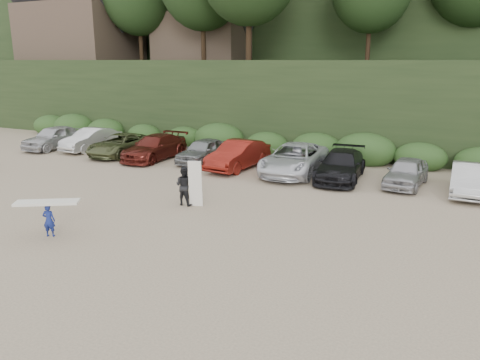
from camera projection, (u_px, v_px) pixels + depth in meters
The scene contains 5 objects.
ground at pixel (163, 227), 17.42m from camera, with size 120.00×120.00×0.00m, color tan.
hillside_backdrop at pixel (371, 5), 45.89m from camera, with size 90.00×41.50×28.00m.
parked_cars at pixel (309, 162), 24.79m from camera, with size 39.68×6.00×1.62m.
child_surfer at pixel (48, 213), 16.26m from camera, with size 2.14×1.65×1.29m.
adult_surfer at pixel (185, 186), 19.81m from camera, with size 1.28×0.65×1.99m.
Camera 1 is at (9.89, -13.44, 6.04)m, focal length 35.00 mm.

